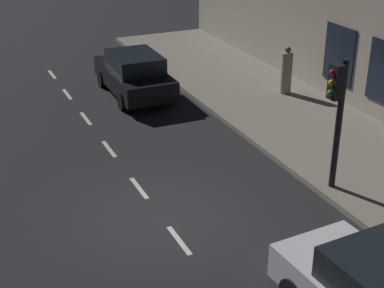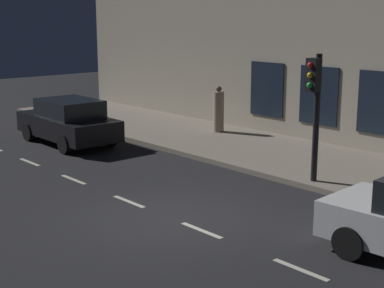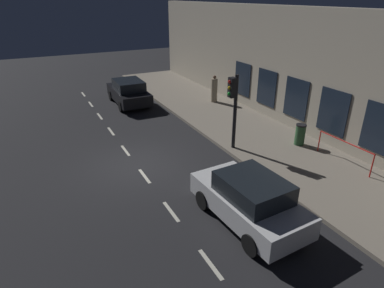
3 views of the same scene
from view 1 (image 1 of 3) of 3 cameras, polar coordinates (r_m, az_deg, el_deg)
The scene contains 6 objects.
ground_plane at distance 13.68m, azimuth -2.96°, elevation -7.35°, with size 60.00×60.00×0.00m, color #232326.
sidewalk at distance 16.65m, azimuth 17.41°, elevation -2.02°, with size 4.50×32.00×0.15m.
lane_centre_line at distance 12.90m, azimuth -1.28°, elevation -9.50°, with size 0.12×27.20×0.01m.
traffic_light at distance 14.15m, azimuth 14.14°, elevation 3.76°, with size 0.50×0.32×3.33m.
parked_car_1 at distance 21.20m, azimuth -5.72°, elevation 6.89°, with size 2.03×4.32×1.58m.
pedestrian_0 at distance 21.14m, azimuth 9.31°, elevation 7.04°, with size 0.42×0.42×1.71m.
Camera 1 is at (-4.18, -10.80, 7.28)m, focal length 53.94 mm.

